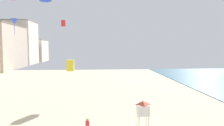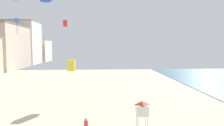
% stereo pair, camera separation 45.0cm
% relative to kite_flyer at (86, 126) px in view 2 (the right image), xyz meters
% --- Properties ---
extents(boardwalk_hotel_distant, '(15.40, 13.96, 18.21)m').
position_rel_kite_flyer_xyz_m(boardwalk_hotel_distant, '(-33.58, 73.85, 8.19)').
color(boardwalk_hotel_distant, silver).
rests_on(boardwalk_hotel_distant, ground).
extents(boardwalk_hotel_furthest, '(17.26, 13.88, 10.90)m').
position_rel_kite_flyer_xyz_m(boardwalk_hotel_furthest, '(-33.58, 89.24, 4.54)').
color(boardwalk_hotel_furthest, silver).
rests_on(boardwalk_hotel_furthest, ground).
extents(kite_flyer, '(0.34, 0.34, 1.64)m').
position_rel_kite_flyer_xyz_m(kite_flyer, '(0.00, 0.00, 0.00)').
color(kite_flyer, '#383D4C').
rests_on(kite_flyer, ground).
extents(lifeguard_stand, '(1.10, 1.10, 2.55)m').
position_rel_kite_flyer_xyz_m(lifeguard_stand, '(5.15, 1.80, 0.92)').
color(lifeguard_stand, white).
rests_on(lifeguard_stand, ground).
extents(kite_red_box, '(0.81, 0.81, 1.27)m').
position_rel_kite_flyer_xyz_m(kite_red_box, '(-6.08, 26.85, 11.49)').
color(kite_red_box, red).
extents(kite_yellow_box_2, '(0.98, 0.98, 1.54)m').
position_rel_kite_flyer_xyz_m(kite_yellow_box_2, '(-2.84, 11.70, 4.12)').
color(kite_yellow_box_2, yellow).
extents(kite_blue_parafoil, '(1.38, 0.38, 0.54)m').
position_rel_kite_flyer_xyz_m(kite_blue_parafoil, '(-4.90, 7.03, 11.93)').
color(kite_blue_parafoil, blue).
extents(kite_blue_delta, '(1.30, 1.30, 2.95)m').
position_rel_kite_flyer_xyz_m(kite_blue_delta, '(-14.62, 23.45, 11.40)').
color(kite_blue_delta, blue).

